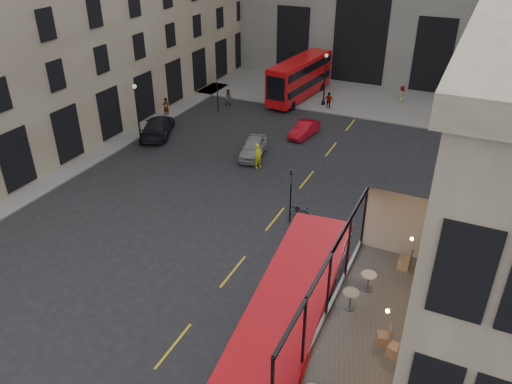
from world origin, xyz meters
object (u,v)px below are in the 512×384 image
at_px(pedestrian_d, 402,94).
at_px(cafe_chair_c, 383,339).
at_px(cafe_table_mid, 351,297).
at_px(traffic_light_near, 291,190).
at_px(car_c, 158,126).
at_px(pedestrian_e, 166,107).
at_px(street_lamp_b, 325,83).
at_px(cafe_chair_b, 395,350).
at_px(pedestrian_c, 329,101).
at_px(cyclist, 258,156).
at_px(pedestrian_a, 229,98).
at_px(cafe_table_far, 368,279).
at_px(car_b, 304,129).
at_px(bicycle, 301,211).
at_px(traffic_light_far, 217,88).
at_px(street_lamp_a, 138,119).
at_px(bus_near, 288,337).
at_px(pedestrian_b, 286,89).
at_px(bus_far, 300,77).
at_px(car_a, 253,148).
at_px(cafe_chair_d, 404,263).

relative_size(pedestrian_d, cafe_chair_c, 2.18).
bearing_deg(cafe_table_mid, traffic_light_near, 120.74).
xyz_separation_m(car_c, pedestrian_e, (-2.05, 4.32, 0.10)).
relative_size(street_lamp_b, cafe_chair_b, 6.41).
bearing_deg(pedestrian_c, cyclist, 90.74).
relative_size(pedestrian_a, pedestrian_d, 0.95).
height_order(pedestrian_c, cafe_chair_c, cafe_chair_c).
xyz_separation_m(traffic_light_near, cafe_table_far, (6.99, -9.87, 2.66)).
relative_size(car_b, cyclist, 1.96).
height_order(bicycle, pedestrian_e, pedestrian_e).
bearing_deg(pedestrian_e, pedestrian_c, 141.17).
bearing_deg(traffic_light_far, cyclist, -47.40).
bearing_deg(bicycle, cafe_table_far, -132.62).
bearing_deg(street_lamp_a, bicycle, -17.28).
bearing_deg(pedestrian_a, pedestrian_c, -3.67).
height_order(street_lamp_a, car_b, street_lamp_a).
relative_size(bus_near, pedestrian_a, 7.16).
height_order(pedestrian_c, cafe_table_mid, cafe_table_mid).
bearing_deg(pedestrian_b, bus_far, -44.96).
bearing_deg(traffic_light_far, car_a, -46.20).
xyz_separation_m(street_lamp_a, cafe_table_mid, (22.65, -17.18, 2.71)).
distance_m(car_c, cafe_table_mid, 30.25).
xyz_separation_m(bicycle, cyclist, (-5.55, 5.47, 0.53)).
relative_size(bus_far, cafe_chair_c, 12.96).
bearing_deg(pedestrian_a, car_a, -75.92).
bearing_deg(pedestrian_b, pedestrian_d, -30.82).
height_order(car_a, cyclist, cyclist).
xyz_separation_m(bicycle, pedestrian_a, (-14.23, 17.05, 0.41)).
relative_size(car_a, pedestrian_d, 2.42).
distance_m(car_b, cyclist, 7.48).
height_order(traffic_light_far, car_a, traffic_light_far).
xyz_separation_m(pedestrian_e, cafe_table_far, (24.99, -22.66, 4.18)).
distance_m(bus_far, cafe_chair_c, 39.30).
height_order(street_lamp_b, cafe_chair_d, cafe_chair_d).
bearing_deg(traffic_light_near, cafe_chair_c, -56.74).
relative_size(pedestrian_c, pedestrian_e, 0.96).
xyz_separation_m(car_a, cafe_chair_c, (14.56, -20.52, 4.11)).
height_order(traffic_light_near, pedestrian_e, traffic_light_near).
bearing_deg(traffic_light_near, bicycle, 65.05).
xyz_separation_m(cyclist, pedestrian_e, (-12.86, 6.43, -0.07)).
relative_size(street_lamp_a, cafe_chair_c, 6.46).
relative_size(pedestrian_a, pedestrian_e, 0.94).
height_order(street_lamp_a, bicycle, street_lamp_a).
distance_m(pedestrian_e, cafe_table_far, 33.99).
height_order(bicycle, cafe_chair_d, cafe_chair_d).
xyz_separation_m(pedestrian_a, pedestrian_b, (4.16, 5.27, -0.07)).
distance_m(bicycle, cafe_table_far, 13.44).
bearing_deg(cafe_chair_c, pedestrian_a, 125.87).
relative_size(traffic_light_near, cyclist, 1.94).
bearing_deg(pedestrian_e, bicycle, 76.70).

